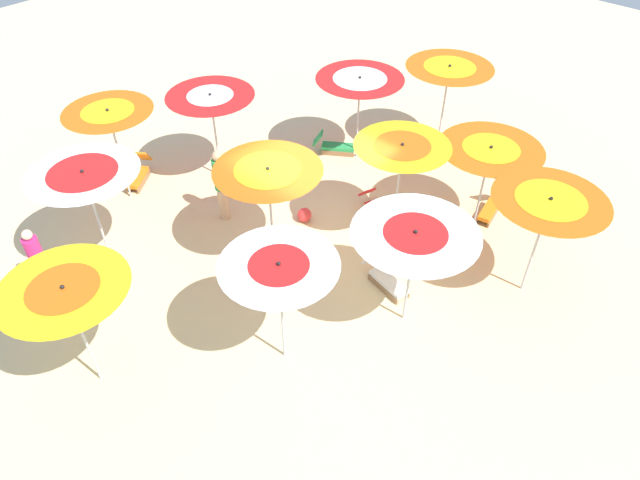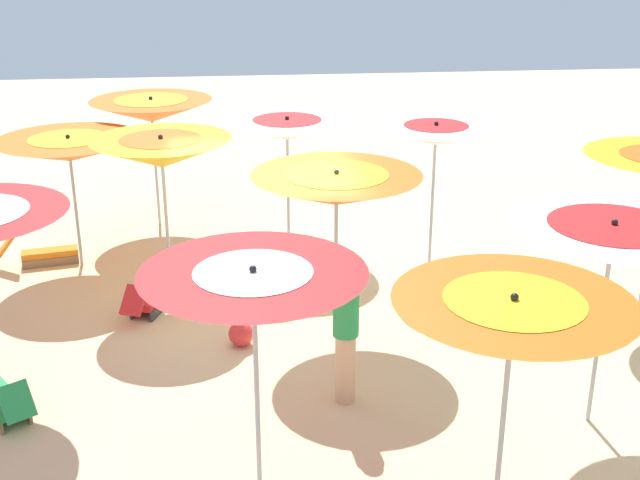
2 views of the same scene
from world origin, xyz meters
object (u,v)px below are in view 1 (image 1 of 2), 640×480
object	(u,v)px
beach_umbrella_1	(360,85)
beachgoer_0	(38,260)
beach_umbrella_6	(268,178)
lounger_0	(139,174)
lounger_2	(491,207)
beachgoer_1	(221,184)
beach_umbrella_5	(402,154)
beach_umbrella_9	(415,240)
beach_umbrella_11	(66,295)
beach_umbrella_0	(449,73)
lounger_3	(386,279)
beach_umbrella_3	(110,119)
beach_umbrella_2	(211,101)
beach_umbrella_10	(279,272)
beach_ball	(304,215)
beach_umbrella_4	(490,155)
lounger_4	(378,210)
beach_umbrella_7	(85,181)
beach_umbrella_8	(548,208)
lounger_1	(335,146)

from	to	relation	value
beach_umbrella_1	beachgoer_0	bearing A→B (deg)	-100.27
beach_umbrella_6	lounger_0	bearing A→B (deg)	-174.72
lounger_2	beachgoer_1	world-z (taller)	beachgoer_1
beach_umbrella_5	beach_umbrella_9	world-z (taller)	beach_umbrella_5
beach_umbrella_5	beach_umbrella_11	xyz separation A→B (m)	(-1.46, -6.75, 0.02)
beach_umbrella_0	beach_umbrella_5	bearing A→B (deg)	-70.99
lounger_2	beachgoer_1	bearing A→B (deg)	-57.85
beach_umbrella_1	lounger_0	world-z (taller)	beach_umbrella_1
beach_umbrella_11	lounger_3	world-z (taller)	beach_umbrella_11
beach_umbrella_0	beach_umbrella_3	xyz separation A→B (m)	(-4.41, -7.10, -0.03)
beach_umbrella_0	beach_umbrella_9	size ratio (longest dim) A/B	1.06
beach_umbrella_2	beach_umbrella_9	world-z (taller)	beach_umbrella_2
beach_umbrella_0	beachgoer_0	world-z (taller)	beach_umbrella_0
beach_umbrella_6	beach_umbrella_10	world-z (taller)	beach_umbrella_10
beach_umbrella_0	lounger_3	world-z (taller)	beach_umbrella_0
beach_umbrella_1	beach_umbrella_2	distance (m)	3.71
beachgoer_0	beachgoer_1	bearing A→B (deg)	146.43
lounger_0	beach_ball	distance (m)	4.59
lounger_2	lounger_3	xyz separation A→B (m)	(-0.39, -3.61, -0.01)
beach_umbrella_4	beach_umbrella_0	bearing A→B (deg)	138.12
beach_umbrella_2	beach_umbrella_4	size ratio (longest dim) A/B	1.05
beach_umbrella_5	beachgoer_0	bearing A→B (deg)	-123.80
beach_umbrella_9	beach_umbrella_2	bearing A→B (deg)	173.47
beach_umbrella_9	lounger_0	bearing A→B (deg)	-173.86
beach_umbrella_0	lounger_4	size ratio (longest dim) A/B	1.89
beach_umbrella_7	lounger_3	distance (m)	6.33
beach_umbrella_9	beach_umbrella_11	xyz separation A→B (m)	(-3.17, -4.84, 0.14)
beach_umbrella_5	lounger_0	bearing A→B (deg)	-155.67
beach_umbrella_7	lounger_3	bearing A→B (deg)	35.15
beach_umbrella_11	beach_umbrella_0	bearing A→B (deg)	89.18
lounger_4	beachgoer_1	xyz separation A→B (m)	(-2.68, -2.47, 0.79)
beach_umbrella_3	lounger_0	distance (m)	2.08
beach_umbrella_1	beachgoer_0	world-z (taller)	beach_umbrella_1
beach_umbrella_8	lounger_3	bearing A→B (deg)	-139.11
beach_umbrella_3	beach_umbrella_7	xyz separation A→B (m)	(1.70, -1.63, -0.02)
beach_umbrella_7	lounger_4	xyz separation A→B (m)	(3.38, 5.16, -1.96)
beach_umbrella_8	beach_umbrella_9	bearing A→B (deg)	-120.15
beach_umbrella_1	lounger_4	xyz separation A→B (m)	(2.07, -1.69, -1.90)
beach_umbrella_9	beach_umbrella_7	bearing A→B (deg)	-152.30
lounger_0	lounger_2	xyz separation A→B (m)	(7.38, 4.91, 0.00)
lounger_3	beach_umbrella_4	bearing A→B (deg)	96.07
beach_umbrella_8	lounger_4	xyz separation A→B (m)	(-3.69, -0.17, -1.95)
beach_ball	beach_umbrella_7	bearing A→B (deg)	-119.34
lounger_1	beach_ball	xyz separation A→B (m)	(1.42, -2.71, -0.03)
beach_umbrella_0	beach_ball	size ratio (longest dim) A/B	7.20
lounger_3	beach_umbrella_5	bearing A→B (deg)	133.96
beach_umbrella_6	beach_umbrella_0	bearing A→B (deg)	87.71
beach_umbrella_0	beach_umbrella_2	bearing A→B (deg)	-124.41
beach_umbrella_9	beach_umbrella_11	distance (m)	5.78
beach_umbrella_10	beach_umbrella_2	bearing A→B (deg)	150.87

